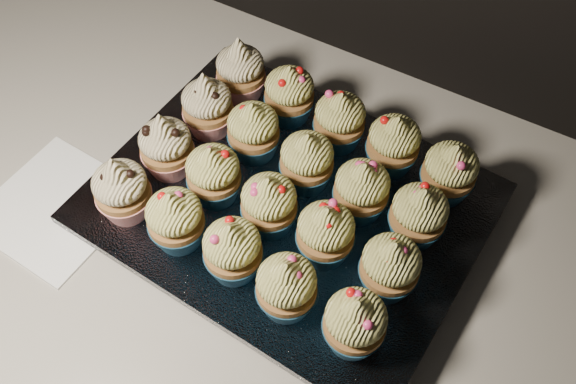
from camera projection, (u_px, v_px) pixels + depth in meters
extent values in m
cube|color=beige|center=(409.00, 292.00, 0.73)|extent=(2.44, 0.64, 0.04)
cube|color=white|center=(57.00, 207.00, 0.77)|extent=(0.17, 0.17, 0.00)
cube|color=black|center=(288.00, 211.00, 0.76)|extent=(0.41, 0.32, 0.02)
cube|color=silver|center=(288.00, 203.00, 0.75)|extent=(0.45, 0.36, 0.01)
cone|color=red|center=(126.00, 202.00, 0.72)|extent=(0.06, 0.06, 0.03)
ellipsoid|color=beige|center=(119.00, 182.00, 0.69)|extent=(0.06, 0.06, 0.04)
cone|color=beige|center=(113.00, 166.00, 0.67)|extent=(0.03, 0.03, 0.03)
cone|color=navy|center=(179.00, 231.00, 0.70)|extent=(0.06, 0.06, 0.03)
ellipsoid|color=#DED770|center=(173.00, 212.00, 0.67)|extent=(0.06, 0.06, 0.04)
cone|color=#DED770|center=(170.00, 199.00, 0.65)|extent=(0.03, 0.03, 0.02)
cone|color=navy|center=(234.00, 261.00, 0.68)|extent=(0.06, 0.06, 0.03)
ellipsoid|color=#DED770|center=(232.00, 243.00, 0.65)|extent=(0.06, 0.06, 0.04)
cone|color=#DED770|center=(230.00, 231.00, 0.63)|extent=(0.03, 0.03, 0.02)
cone|color=navy|center=(287.00, 297.00, 0.65)|extent=(0.06, 0.06, 0.03)
ellipsoid|color=#DED770|center=(286.00, 280.00, 0.62)|extent=(0.06, 0.06, 0.04)
cone|color=#DED770|center=(286.00, 269.00, 0.60)|extent=(0.03, 0.03, 0.02)
cone|color=navy|center=(353.00, 332.00, 0.63)|extent=(0.06, 0.06, 0.03)
ellipsoid|color=#DED770|center=(356.00, 316.00, 0.60)|extent=(0.06, 0.06, 0.04)
cone|color=#DED770|center=(358.00, 306.00, 0.58)|extent=(0.03, 0.03, 0.02)
cone|color=red|center=(170.00, 159.00, 0.76)|extent=(0.06, 0.06, 0.03)
ellipsoid|color=beige|center=(164.00, 139.00, 0.73)|extent=(0.06, 0.06, 0.04)
cone|color=beige|center=(160.00, 122.00, 0.70)|extent=(0.03, 0.03, 0.03)
cone|color=navy|center=(216.00, 186.00, 0.73)|extent=(0.06, 0.06, 0.03)
ellipsoid|color=#DED770|center=(212.00, 166.00, 0.70)|extent=(0.06, 0.06, 0.04)
cone|color=#DED770|center=(210.00, 153.00, 0.68)|extent=(0.03, 0.03, 0.02)
cone|color=navy|center=(270.00, 216.00, 0.71)|extent=(0.06, 0.06, 0.03)
ellipsoid|color=#DED770|center=(269.00, 196.00, 0.68)|extent=(0.06, 0.06, 0.04)
cone|color=#DED770|center=(268.00, 184.00, 0.66)|extent=(0.03, 0.03, 0.02)
cone|color=navy|center=(325.00, 244.00, 0.69)|extent=(0.06, 0.06, 0.03)
ellipsoid|color=#DED770|center=(326.00, 226.00, 0.66)|extent=(0.06, 0.06, 0.04)
cone|color=#DED770|center=(327.00, 213.00, 0.64)|extent=(0.03, 0.03, 0.02)
cone|color=navy|center=(387.00, 277.00, 0.67)|extent=(0.06, 0.06, 0.03)
ellipsoid|color=#DED770|center=(392.00, 259.00, 0.64)|extent=(0.06, 0.06, 0.04)
cone|color=#DED770|center=(395.00, 248.00, 0.62)|extent=(0.03, 0.03, 0.02)
cone|color=red|center=(209.00, 120.00, 0.79)|extent=(0.06, 0.06, 0.03)
ellipsoid|color=beige|center=(206.00, 98.00, 0.76)|extent=(0.06, 0.06, 0.04)
cone|color=beige|center=(204.00, 82.00, 0.74)|extent=(0.03, 0.03, 0.03)
cone|color=navy|center=(254.00, 143.00, 0.77)|extent=(0.06, 0.06, 0.03)
ellipsoid|color=#DED770|center=(253.00, 122.00, 0.74)|extent=(0.06, 0.06, 0.04)
cone|color=#DED770|center=(252.00, 109.00, 0.72)|extent=(0.03, 0.03, 0.02)
cone|color=navy|center=(306.00, 173.00, 0.75)|extent=(0.06, 0.06, 0.03)
ellipsoid|color=#DED770|center=(307.00, 153.00, 0.71)|extent=(0.06, 0.06, 0.04)
cone|color=#DED770|center=(308.00, 140.00, 0.70)|extent=(0.03, 0.03, 0.02)
cone|color=navy|center=(360.00, 202.00, 0.72)|extent=(0.06, 0.06, 0.03)
ellipsoid|color=#DED770|center=(363.00, 182.00, 0.69)|extent=(0.06, 0.06, 0.04)
cone|color=#DED770|center=(365.00, 169.00, 0.67)|extent=(0.03, 0.03, 0.02)
cone|color=navy|center=(415.00, 226.00, 0.70)|extent=(0.06, 0.06, 0.03)
ellipsoid|color=#DED770|center=(421.00, 207.00, 0.67)|extent=(0.06, 0.06, 0.04)
cone|color=#DED770|center=(425.00, 195.00, 0.65)|extent=(0.03, 0.03, 0.02)
cone|color=red|center=(242.00, 85.00, 0.83)|extent=(0.06, 0.06, 0.03)
ellipsoid|color=beige|center=(240.00, 63.00, 0.80)|extent=(0.06, 0.06, 0.04)
cone|color=beige|center=(238.00, 46.00, 0.77)|extent=(0.03, 0.03, 0.03)
cone|color=navy|center=(289.00, 107.00, 0.81)|extent=(0.06, 0.06, 0.03)
ellipsoid|color=#DED770|center=(289.00, 85.00, 0.77)|extent=(0.06, 0.06, 0.04)
cone|color=#DED770|center=(289.00, 72.00, 0.76)|extent=(0.03, 0.03, 0.02)
cone|color=navy|center=(338.00, 133.00, 0.78)|extent=(0.06, 0.06, 0.03)
ellipsoid|color=#DED770|center=(340.00, 112.00, 0.75)|extent=(0.06, 0.06, 0.04)
cone|color=#DED770|center=(342.00, 98.00, 0.73)|extent=(0.03, 0.03, 0.02)
cone|color=navy|center=(391.00, 156.00, 0.76)|extent=(0.06, 0.06, 0.03)
ellipsoid|color=#DED770|center=(395.00, 136.00, 0.73)|extent=(0.06, 0.06, 0.04)
cone|color=#DED770|center=(398.00, 122.00, 0.71)|extent=(0.03, 0.03, 0.02)
cone|color=navy|center=(445.00, 184.00, 0.74)|extent=(0.06, 0.06, 0.03)
ellipsoid|color=#DED770|center=(452.00, 164.00, 0.71)|extent=(0.06, 0.06, 0.04)
cone|color=#DED770|center=(457.00, 151.00, 0.69)|extent=(0.03, 0.03, 0.02)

